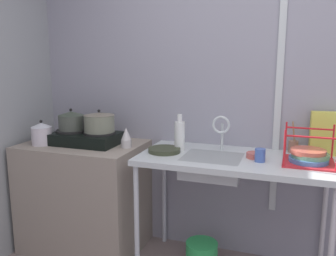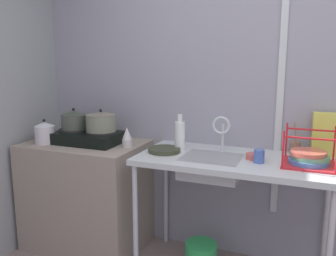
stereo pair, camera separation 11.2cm
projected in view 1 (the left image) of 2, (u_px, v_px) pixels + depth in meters
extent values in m
cube|color=#91919F|center=(266.00, 86.00, 2.71)|extent=(4.62, 0.10, 2.73)
cube|color=silver|center=(280.00, 69.00, 2.60)|extent=(0.05, 0.01, 2.19)
cube|color=gray|center=(85.00, 196.00, 3.00)|extent=(0.95, 0.65, 0.90)
cube|color=silver|center=(235.00, 160.00, 2.51)|extent=(1.34, 0.65, 0.04)
cylinder|color=silver|center=(137.00, 223.00, 2.54)|extent=(0.04, 0.04, 0.86)
cylinder|color=silver|center=(331.00, 255.00, 2.13)|extent=(0.04, 0.04, 0.86)
cylinder|color=silver|center=(164.00, 195.00, 3.07)|extent=(0.04, 0.04, 0.86)
cylinder|color=silver|center=(324.00, 216.00, 2.65)|extent=(0.04, 0.04, 0.86)
cube|color=black|center=(86.00, 138.00, 2.89)|extent=(0.54, 0.34, 0.09)
cylinder|color=black|center=(72.00, 131.00, 2.92)|extent=(0.25, 0.25, 0.02)
cylinder|color=black|center=(100.00, 133.00, 2.84)|extent=(0.25, 0.25, 0.02)
cylinder|color=#444A41|center=(71.00, 122.00, 2.91)|extent=(0.21, 0.21, 0.12)
cone|color=#3A4537|center=(71.00, 113.00, 2.90)|extent=(0.21, 0.21, 0.03)
sphere|color=black|center=(71.00, 110.00, 2.89)|extent=(0.02, 0.02, 0.02)
cylinder|color=slate|center=(99.00, 123.00, 2.82)|extent=(0.24, 0.24, 0.13)
cone|color=#766E5D|center=(99.00, 114.00, 2.81)|extent=(0.24, 0.24, 0.02)
sphere|color=black|center=(99.00, 111.00, 2.80)|extent=(0.02, 0.02, 0.02)
cylinder|color=silver|center=(42.00, 136.00, 2.86)|extent=(0.16, 0.16, 0.14)
cone|color=silver|center=(41.00, 125.00, 2.84)|extent=(0.16, 0.16, 0.03)
sphere|color=black|center=(41.00, 121.00, 2.84)|extent=(0.02, 0.02, 0.02)
cylinder|color=silver|center=(126.00, 143.00, 2.77)|extent=(0.08, 0.08, 0.06)
cone|color=silver|center=(126.00, 133.00, 2.76)|extent=(0.08, 0.08, 0.09)
cube|color=silver|center=(212.00, 166.00, 2.53)|extent=(0.41, 0.35, 0.14)
cylinder|color=silver|center=(222.00, 137.00, 2.68)|extent=(0.02, 0.02, 0.20)
torus|color=silver|center=(221.00, 125.00, 2.61)|extent=(0.13, 0.02, 0.13)
cylinder|color=#343A27|center=(164.00, 150.00, 2.64)|extent=(0.24, 0.24, 0.03)
cylinder|color=red|center=(284.00, 149.00, 2.24)|extent=(0.01, 0.01, 0.24)
cylinder|color=red|center=(286.00, 139.00, 2.51)|extent=(0.01, 0.01, 0.24)
cylinder|color=red|center=(333.00, 142.00, 2.42)|extent=(0.01, 0.01, 0.24)
cylinder|color=red|center=(311.00, 137.00, 2.18)|extent=(0.30, 0.01, 0.01)
cylinder|color=red|center=(310.00, 129.00, 2.45)|extent=(0.30, 0.01, 0.01)
cube|color=red|center=(308.00, 163.00, 2.35)|extent=(0.32, 0.31, 0.01)
cylinder|color=#4771AF|center=(308.00, 160.00, 2.34)|extent=(0.25, 0.25, 0.03)
cylinder|color=#60906C|center=(310.00, 155.00, 2.35)|extent=(0.24, 0.24, 0.03)
cylinder|color=#C55947|center=(308.00, 152.00, 2.35)|extent=(0.22, 0.22, 0.03)
cylinder|color=#4362B3|center=(260.00, 155.00, 2.39)|extent=(0.07, 0.07, 0.09)
cylinder|color=#BD554E|center=(255.00, 155.00, 2.48)|extent=(0.13, 0.13, 0.04)
cylinder|color=silver|center=(180.00, 136.00, 2.68)|extent=(0.08, 0.08, 0.22)
cylinder|color=silver|center=(180.00, 118.00, 2.65)|extent=(0.04, 0.04, 0.06)
cube|color=#D5D452|center=(324.00, 133.00, 2.54)|extent=(0.20, 0.09, 0.31)
cylinder|color=#8E6350|center=(293.00, 147.00, 2.62)|extent=(0.07, 0.07, 0.09)
cylinder|color=olive|center=(294.00, 135.00, 2.61)|extent=(0.04, 0.06, 0.20)
cylinder|color=green|center=(202.00, 256.00, 2.70)|extent=(0.24, 0.24, 0.22)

